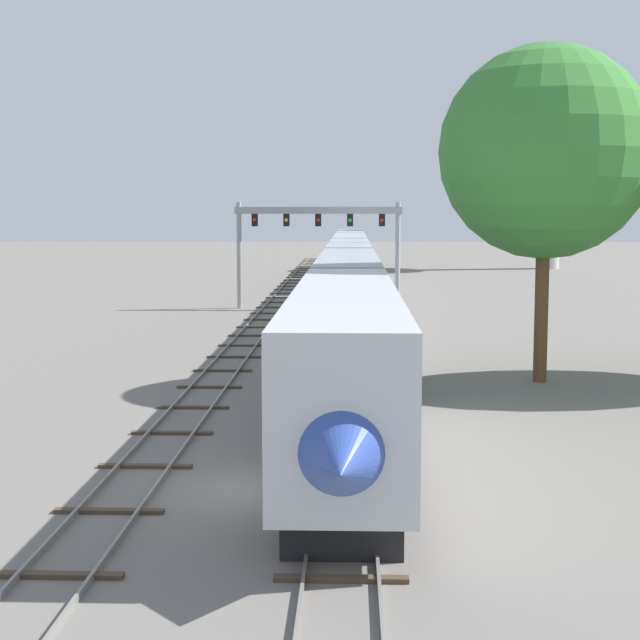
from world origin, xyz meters
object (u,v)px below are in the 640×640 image
passenger_train (349,272)px  water_tower (552,101)px  signal_gantry (318,230)px  trackside_tree_mid (545,153)px

passenger_train → water_tower: water_tower is taller
passenger_train → water_tower: size_ratio=4.19×
signal_gantry → trackside_tree_mid: bearing=-71.1°
signal_gantry → water_tower: size_ratio=0.48×
signal_gantry → water_tower: water_tower is taller
passenger_train → signal_gantry: bearing=-160.3°
signal_gantry → water_tower: bearing=61.8°
signal_gantry → trackside_tree_mid: trackside_tree_mid is taller
water_tower → trackside_tree_mid: bearing=-101.6°
passenger_train → signal_gantry: (-2.25, -0.80, 3.08)m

